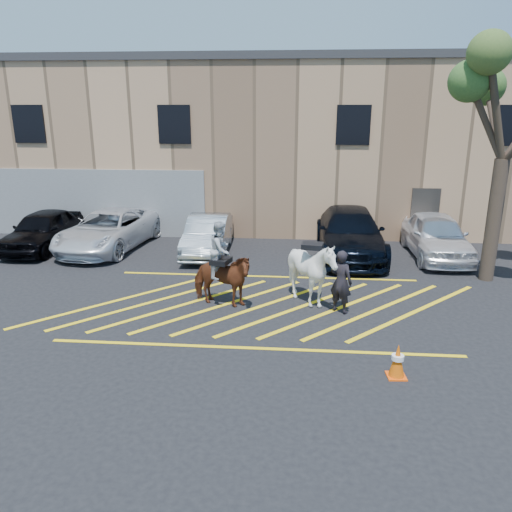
# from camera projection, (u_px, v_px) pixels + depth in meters

# --- Properties ---
(ground) EXTENTS (90.00, 90.00, 0.00)m
(ground) POSITION_uv_depth(u_px,v_px,m) (262.00, 302.00, 14.08)
(ground) COLOR black
(ground) RESTS_ON ground
(car_black_suv) EXTENTS (1.83, 4.38, 1.48)m
(car_black_suv) POSITION_uv_depth(u_px,v_px,m) (43.00, 230.00, 19.14)
(car_black_suv) COLOR black
(car_black_suv) RESTS_ON ground
(car_white_pickup) EXTENTS (3.13, 5.58, 1.47)m
(car_white_pickup) POSITION_uv_depth(u_px,v_px,m) (109.00, 230.00, 19.17)
(car_white_pickup) COLOR silver
(car_white_pickup) RESTS_ON ground
(car_silver_sedan) EXTENTS (1.61, 4.27, 1.39)m
(car_silver_sedan) POSITION_uv_depth(u_px,v_px,m) (208.00, 235.00, 18.60)
(car_silver_sedan) COLOR #9CA4AA
(car_silver_sedan) RESTS_ON ground
(car_blue_suv) EXTENTS (2.33, 5.70, 1.65)m
(car_blue_suv) POSITION_uv_depth(u_px,v_px,m) (350.00, 233.00, 18.39)
(car_blue_suv) COLOR black
(car_blue_suv) RESTS_ON ground
(car_white_suv) EXTENTS (1.89, 4.65, 1.58)m
(car_white_suv) POSITION_uv_depth(u_px,v_px,m) (436.00, 236.00, 18.11)
(car_white_suv) COLOR white
(car_white_suv) RESTS_ON ground
(handler) EXTENTS (0.75, 0.69, 1.72)m
(handler) POSITION_uv_depth(u_px,v_px,m) (341.00, 282.00, 13.18)
(handler) COLOR black
(handler) RESTS_ON ground
(warehouse) EXTENTS (32.42, 10.20, 7.30)m
(warehouse) POSITION_uv_depth(u_px,v_px,m) (280.00, 141.00, 24.46)
(warehouse) COLOR tan
(warehouse) RESTS_ON ground
(hatching_zone) EXTENTS (12.60, 5.12, 0.01)m
(hatching_zone) POSITION_uv_depth(u_px,v_px,m) (261.00, 306.00, 13.79)
(hatching_zone) COLOR yellow
(hatching_zone) RESTS_ON ground
(mounted_bay) EXTENTS (1.96, 1.25, 2.39)m
(mounted_bay) POSITION_uv_depth(u_px,v_px,m) (221.00, 272.00, 13.58)
(mounted_bay) COLOR brown
(mounted_bay) RESTS_ON ground
(saddled_white) EXTENTS (1.80, 1.96, 1.91)m
(saddled_white) POSITION_uv_depth(u_px,v_px,m) (312.00, 272.00, 13.66)
(saddled_white) COLOR silver
(saddled_white) RESTS_ON ground
(traffic_cone) EXTENTS (0.41, 0.41, 0.73)m
(traffic_cone) POSITION_uv_depth(u_px,v_px,m) (397.00, 361.00, 10.12)
(traffic_cone) COLOR #FF4F0A
(traffic_cone) RESTS_ON ground
(tree) EXTENTS (3.99, 4.37, 7.31)m
(tree) POSITION_uv_depth(u_px,v_px,m) (511.00, 92.00, 14.29)
(tree) COLOR #4C3A2E
(tree) RESTS_ON ground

